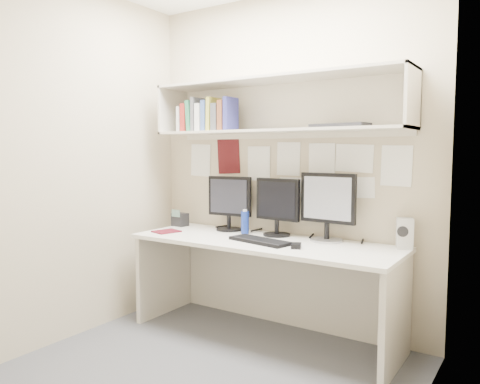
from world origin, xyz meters
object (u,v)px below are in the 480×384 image
Objects in this scene: monitor_center at (277,204)px; maroon_notebook at (166,231)px; desk_phone at (180,219)px; monitor_right at (328,205)px; speaker at (405,233)px; keyboard at (260,241)px; monitor_left at (229,201)px; desk at (263,289)px.

maroon_notebook is at bearing -151.32° from monitor_center.
maroon_notebook is 1.32× the size of desk_phone.
monitor_right is 1.36m from desk_phone.
speaker is 1.81m from maroon_notebook.
monitor_right is (0.41, -0.00, 0.02)m from monitor_center.
keyboard is at bearing -79.33° from monitor_center.
speaker is at bearing -4.44° from monitor_left.
monitor_left reaches higher than speaker.
desk_phone is (-0.96, 0.25, 0.05)m from keyboard.
speaker is at bearing 33.05° from keyboard.
monitor_right reaches higher than speaker.
keyboard reaches higher than desk.
monitor_left is 0.61m from keyboard.
monitor_right is 0.56m from speaker.
speaker is (1.39, 0.04, -0.14)m from monitor_left.
desk_phone is (-0.11, 0.30, 0.05)m from maroon_notebook.
speaker is 1.39× the size of desk_phone.
speaker reaches higher than maroon_notebook.
monitor_center is at bearing 107.76° from keyboard.
desk is 9.74× the size of speaker.
keyboard is (0.02, -0.09, 0.38)m from desk.
monitor_left is 3.00× the size of desk_phone.
monitor_center reaches higher than keyboard.
monitor_right reaches higher than keyboard.
desk is 4.22× the size of keyboard.
monitor_left is at bearing -174.79° from monitor_center.
monitor_center is at bearing 91.79° from desk.
desk is at bearing 175.62° from speaker.
monitor_left is at bearing 154.26° from desk.
speaker is 1.88m from desk_phone.
speaker is at bearing 7.49° from monitor_center.
monitor_center is at bearing 6.34° from desk_phone.
monitor_right is at bearing 164.37° from speaker.
maroon_notebook is at bearing 172.89° from speaker.
desk is 1.04m from desk_phone.
desk_phone is (-0.94, 0.16, 0.42)m from desk.
desk_phone is at bearing -173.50° from monitor_right.
maroon_notebook is (-0.37, -0.36, -0.24)m from monitor_left.
monitor_center is 0.41m from monitor_right.
desk is at bearing -83.00° from monitor_center.
speaker is at bearing 5.69° from desk_phone.
speaker reaches higher than desk.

